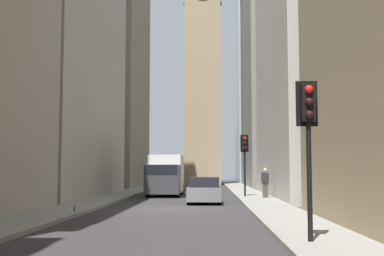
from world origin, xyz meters
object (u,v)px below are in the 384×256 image
object	(u,v)px
hatchback_grey	(204,191)
traffic_light_midblock	(245,151)
discarded_bottle	(74,209)
traffic_light_foreground	(308,122)
pedestrian	(265,181)
delivery_truck	(166,175)

from	to	relation	value
hatchback_grey	traffic_light_midblock	bearing A→B (deg)	-28.15
hatchback_grey	discarded_bottle	size ratio (longest dim) A/B	15.93
traffic_light_foreground	traffic_light_midblock	distance (m)	20.35
traffic_light_foreground	discarded_bottle	distance (m)	11.61
traffic_light_midblock	pedestrian	world-z (taller)	traffic_light_midblock
hatchback_grey	pedestrian	size ratio (longest dim) A/B	2.43
delivery_truck	hatchback_grey	bearing A→B (deg)	-160.15
traffic_light_foreground	pedestrian	world-z (taller)	traffic_light_foreground
traffic_light_midblock	hatchback_grey	bearing A→B (deg)	151.85
traffic_light_foreground	traffic_light_midblock	bearing A→B (deg)	0.32
discarded_bottle	traffic_light_midblock	bearing A→B (deg)	-32.23
discarded_bottle	hatchback_grey	bearing A→B (deg)	-34.66
pedestrian	hatchback_grey	bearing A→B (deg)	129.52
pedestrian	traffic_light_foreground	bearing A→B (deg)	176.96
hatchback_grey	traffic_light_foreground	size ratio (longest dim) A/B	1.13
pedestrian	delivery_truck	bearing A→B (deg)	53.57
pedestrian	discarded_bottle	xyz separation A→B (m)	(-10.42, 8.77, -0.86)
hatchback_grey	traffic_light_foreground	world-z (taller)	traffic_light_foreground
traffic_light_foreground	discarded_bottle	size ratio (longest dim) A/B	14.09
delivery_truck	traffic_light_midblock	xyz separation A→B (m)	(-3.01, -5.34, 1.56)
delivery_truck	traffic_light_foreground	bearing A→B (deg)	-166.86
delivery_truck	discarded_bottle	xyz separation A→B (m)	(-15.17, 2.33, -1.21)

